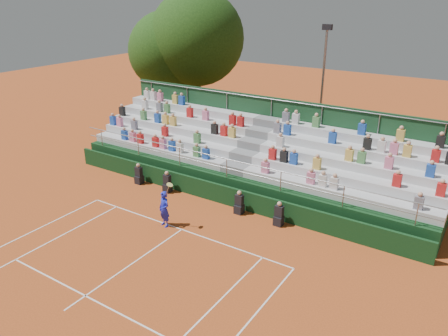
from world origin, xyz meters
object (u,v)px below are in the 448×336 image
Objects in this scene: tree_east at (197,38)px; tennis_player at (164,209)px; floodlight_mast at (323,79)px; tree_west at (168,51)px.

tennis_player is at bearing -59.45° from tree_east.
tree_east is at bearing 179.59° from floodlight_mast.
tree_east reaches higher than floodlight_mast.
tree_west reaches higher than tennis_player.
tree_west is at bearing 128.28° from tennis_player.
tree_west reaches higher than floodlight_mast.
tennis_player is 17.08m from tree_east.
tree_west is 1.08× the size of floodlight_mast.
tree_west is at bearing -176.80° from floodlight_mast.
tree_west is (-10.32, 13.07, 4.83)m from tennis_player.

